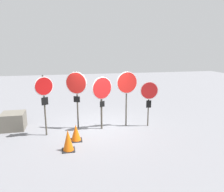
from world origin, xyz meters
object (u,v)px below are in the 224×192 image
stop_sign_4 (149,94)px  storage_crate (14,121)px  stop_sign_2 (102,93)px  traffic_cone_0 (76,133)px  stop_sign_0 (44,93)px  stop_sign_1 (76,88)px  traffic_cone_1 (68,140)px  stop_sign_3 (127,86)px

stop_sign_4 → storage_crate: bearing=-179.4°
stop_sign_2 → traffic_cone_0: size_ratio=3.66×
stop_sign_0 → stop_sign_1: size_ratio=0.98×
traffic_cone_0 → traffic_cone_1: (-0.30, -0.78, 0.06)m
stop_sign_0 → stop_sign_3: bearing=-18.3°
stop_sign_0 → stop_sign_4: bearing=-22.8°
traffic_cone_0 → storage_crate: (-2.57, 1.76, 0.06)m
stop_sign_2 → stop_sign_3: size_ratio=0.93×
stop_sign_1 → stop_sign_2: (1.04, -0.31, -0.21)m
stop_sign_3 → stop_sign_4: stop_sign_3 is taller
stop_sign_0 → stop_sign_1: 1.37m
stop_sign_3 → stop_sign_4: 1.02m
stop_sign_0 → stop_sign_1: (1.26, 0.55, 0.05)m
stop_sign_2 → traffic_cone_0: bearing=-163.8°
stop_sign_4 → stop_sign_2: bearing=-173.1°
stop_sign_2 → traffic_cone_1: bearing=-153.5°
stop_sign_0 → traffic_cone_0: stop_sign_0 is taller
stop_sign_1 → stop_sign_3: bearing=22.3°
storage_crate → stop_sign_3: bearing=-7.5°
stop_sign_1 → traffic_cone_0: size_ratio=3.98×
traffic_cone_1 → stop_sign_0: bearing=118.7°
stop_sign_0 → storage_crate: bearing=119.7°
stop_sign_1 → stop_sign_0: bearing=-130.1°
stop_sign_0 → storage_crate: stop_sign_0 is taller
traffic_cone_0 → stop_sign_4: bearing=15.2°
stop_sign_1 → stop_sign_3: (2.16, -0.16, 0.01)m
stop_sign_1 → storage_crate: stop_sign_1 is taller
storage_crate → stop_sign_2: bearing=-12.0°
stop_sign_4 → traffic_cone_0: bearing=-155.5°
stop_sign_2 → stop_sign_1: bearing=140.1°
stop_sign_2 → traffic_cone_1: size_ratio=3.05×
traffic_cone_0 → storage_crate: storage_crate is taller
stop_sign_0 → traffic_cone_1: bearing=-86.2°
stop_sign_1 → traffic_cone_1: stop_sign_1 is taller
stop_sign_3 → traffic_cone_0: bearing=-161.9°
stop_sign_1 → traffic_cone_0: stop_sign_1 is taller
stop_sign_1 → stop_sign_2: 1.10m
traffic_cone_0 → traffic_cone_1: 0.83m
stop_sign_3 → storage_crate: size_ratio=2.62×
stop_sign_4 → traffic_cone_1: stop_sign_4 is taller
stop_sign_3 → traffic_cone_1: stop_sign_3 is taller
traffic_cone_1 → stop_sign_4: bearing=25.1°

